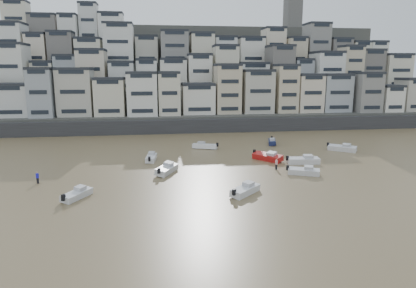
{
  "coord_description": "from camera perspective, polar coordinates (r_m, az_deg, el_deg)",
  "views": [
    {
      "loc": [
        0.03,
        -29.43,
        16.15
      ],
      "look_at": [
        8.27,
        30.0,
        4.0
      ],
      "focal_mm": 32.0,
      "sensor_mm": 36.0,
      "label": 1
    }
  ],
  "objects": [
    {
      "name": "boat_g",
      "position": [
        78.92,
        19.94,
        -0.46
      ],
      "size": [
        5.86,
        5.12,
        1.61
      ],
      "primitive_type": null,
      "rotation": [
        0.0,
        0.0,
        -0.65
      ],
      "color": "silver",
      "rests_on": "ground"
    },
    {
      "name": "ground",
      "position": [
        33.57,
        -7.3,
        -17.41
      ],
      "size": [
        400.0,
        400.0,
        0.0
      ],
      "primitive_type": "plane",
      "color": "olive",
      "rests_on": "ground"
    },
    {
      "name": "boat_j",
      "position": [
        50.29,
        -19.53,
        -7.14
      ],
      "size": [
        3.87,
        5.21,
        1.37
      ],
      "primitive_type": null,
      "rotation": [
        0.0,
        0.0,
        1.07
      ],
      "color": "silver",
      "rests_on": "ground"
    },
    {
      "name": "boat_h",
      "position": [
        76.52,
        -0.49,
        -0.16
      ],
      "size": [
        5.83,
        3.69,
        1.51
      ],
      "primitive_type": null,
      "rotation": [
        0.0,
        0.0,
        2.77
      ],
      "color": "white",
      "rests_on": "ground"
    },
    {
      "name": "boat_i",
      "position": [
        82.35,
        9.83,
        0.47
      ],
      "size": [
        3.04,
        5.49,
        1.42
      ],
      "primitive_type": null,
      "rotation": [
        0.0,
        0.0,
        -1.84
      ],
      "color": "#161E44",
      "rests_on": "ground"
    },
    {
      "name": "person_pink",
      "position": [
        61.78,
        10.47,
        -3.07
      ],
      "size": [
        0.44,
        0.44,
        1.74
      ],
      "primitive_type": null,
      "color": "#DB9A9C",
      "rests_on": "ground"
    },
    {
      "name": "boat_d",
      "position": [
        66.45,
        14.46,
        -2.26
      ],
      "size": [
        6.14,
        2.46,
        1.63
      ],
      "primitive_type": null,
      "rotation": [
        0.0,
        0.0,
        -0.08
      ],
      "color": "silver",
      "rests_on": "ground"
    },
    {
      "name": "boat_b",
      "position": [
        59.59,
        14.53,
        -3.94
      ],
      "size": [
        5.5,
        3.61,
        1.43
      ],
      "primitive_type": null,
      "rotation": [
        0.0,
        0.0,
        -0.4
      ],
      "color": "silver",
      "rests_on": "ground"
    },
    {
      "name": "boat_c",
      "position": [
        58.94,
        -6.38,
        -3.72
      ],
      "size": [
        4.33,
        6.14,
        1.61
      ],
      "primitive_type": null,
      "rotation": [
        0.0,
        0.0,
        1.11
      ],
      "color": "silver",
      "rests_on": "ground"
    },
    {
      "name": "person_blue",
      "position": [
        58.76,
        -24.76,
        -4.71
      ],
      "size": [
        0.44,
        0.44,
        1.74
      ],
      "primitive_type": null,
      "color": "#1F1CD2",
      "rests_on": "ground"
    },
    {
      "name": "boat_e",
      "position": [
        67.39,
        9.15,
        -1.83
      ],
      "size": [
        5.45,
        6.05,
        1.68
      ],
      "primitive_type": null,
      "rotation": [
        0.0,
        0.0,
        -0.89
      ],
      "color": "#AF1715",
      "rests_on": "ground"
    },
    {
      "name": "boat_f",
      "position": [
        67.33,
        -8.73,
        -1.92
      ],
      "size": [
        2.36,
        5.59,
        1.48
      ],
      "primitive_type": null,
      "rotation": [
        0.0,
        0.0,
        1.46
      ],
      "color": "white",
      "rests_on": "ground"
    },
    {
      "name": "harbor_wall",
      "position": [
        96.04,
        -1.85,
        2.82
      ],
      "size": [
        140.0,
        3.0,
        3.5
      ],
      "primitive_type": "cube",
      "color": "#38383A",
      "rests_on": "ground"
    },
    {
      "name": "boat_a",
      "position": [
        49.19,
        5.75,
        -6.85
      ],
      "size": [
        5.25,
        5.18,
        1.52
      ],
      "primitive_type": null,
      "rotation": [
        0.0,
        0.0,
        0.77
      ],
      "color": "silver",
      "rests_on": "ground"
    },
    {
      "name": "hillside",
      "position": [
        135.11,
        -1.67,
        10.11
      ],
      "size": [
        141.04,
        66.0,
        50.0
      ],
      "color": "#4C4C47",
      "rests_on": "ground"
    }
  ]
}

